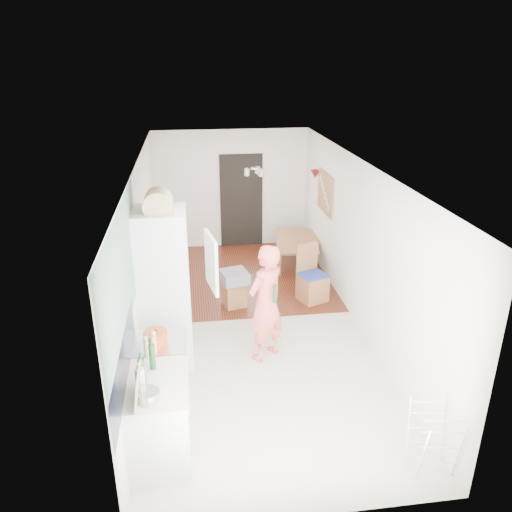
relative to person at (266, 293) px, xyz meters
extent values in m
cube|color=beige|center=(-0.05, 0.87, -0.98)|extent=(3.20, 7.00, 0.01)
cube|color=#603018|center=(-0.05, 2.72, -0.97)|extent=(3.20, 3.30, 0.01)
cube|color=gray|center=(-1.64, -1.13, 0.87)|extent=(0.02, 3.00, 1.30)
cube|color=black|center=(-1.64, -1.68, 0.17)|extent=(0.02, 1.90, 0.50)
cube|color=black|center=(0.15, 4.35, 0.02)|extent=(0.90, 0.04, 2.00)
cube|color=silver|center=(-1.35, -1.68, -0.55)|extent=(0.60, 0.90, 0.86)
cube|color=#EFE9CF|center=(-1.35, -1.68, -0.09)|extent=(0.62, 0.92, 0.06)
cube|color=silver|center=(-1.35, -0.93, -0.54)|extent=(0.60, 0.60, 0.88)
cube|color=#B0B0B3|center=(-1.35, -0.93, -0.08)|extent=(0.60, 0.60, 0.04)
cube|color=silver|center=(-1.32, 0.09, 0.10)|extent=(0.66, 0.66, 2.15)
cube|color=silver|center=(-0.71, -0.21, 0.57)|extent=(0.14, 0.56, 0.70)
cube|color=white|center=(-1.01, 0.09, 0.57)|extent=(0.02, 0.52, 0.66)
cube|color=tan|center=(1.53, 2.77, 0.57)|extent=(0.03, 0.90, 0.70)
cube|color=#976940|center=(1.51, 2.77, 0.57)|extent=(0.00, 0.94, 0.74)
cone|color=maroon|center=(1.49, 3.42, 0.77)|extent=(0.18, 0.18, 0.16)
imported|color=#E65D56|center=(0.00, 0.00, 0.00)|extent=(0.85, 0.81, 1.95)
imported|color=#976940|center=(1.15, 3.16, -0.76)|extent=(0.91, 1.34, 0.43)
cube|color=slate|center=(-0.28, 1.52, -0.44)|extent=(0.50, 0.50, 0.19)
cylinder|color=#C13F16|center=(-1.38, -0.97, 0.02)|extent=(0.32, 0.32, 0.15)
cylinder|color=#B0B0B3|center=(-1.41, -1.96, 0.00)|extent=(0.25, 0.25, 0.11)
cylinder|color=#19441D|center=(0.09, -0.15, 0.06)|extent=(0.05, 0.05, 0.25)
cylinder|color=#19441D|center=(-1.48, -1.70, 0.09)|extent=(0.07, 0.07, 0.29)
cylinder|color=#19441D|center=(-1.39, -1.44, 0.09)|extent=(0.07, 0.07, 0.28)
cylinder|color=beige|center=(-1.49, -1.76, 0.06)|extent=(0.10, 0.10, 0.23)
cylinder|color=tan|center=(-1.39, -1.15, 0.05)|extent=(0.06, 0.06, 0.22)
cylinder|color=tan|center=(-1.47, -1.21, 0.04)|extent=(0.06, 0.06, 0.19)
camera|label=1|loc=(-0.93, -5.84, 2.95)|focal=35.00mm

